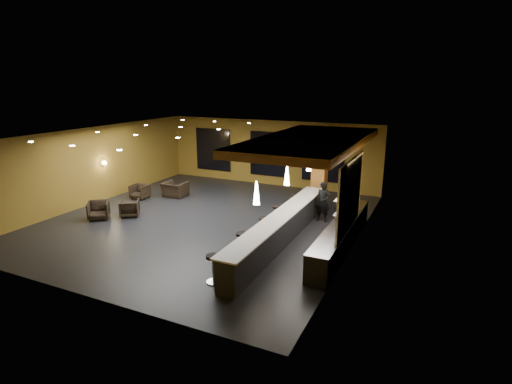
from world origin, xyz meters
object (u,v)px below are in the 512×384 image
at_px(column, 320,169).
at_px(staff_b, 344,205).
at_px(staff_c, 347,201).
at_px(armchair_d, 175,189).
at_px(bar_stool_4, 294,200).
at_px(armchair_a, 99,210).
at_px(pendant_2, 309,162).
at_px(bar_counter, 281,230).
at_px(armchair_b, 130,208).
at_px(bar_stool_0, 213,265).
at_px(pendant_0, 256,193).
at_px(bar_stool_3, 277,213).
at_px(prep_counter, 341,236).
at_px(bar_stool_2, 264,225).
at_px(staff_a, 323,202).
at_px(armchair_c, 140,192).
at_px(pendant_1, 287,175).
at_px(bar_stool_1, 242,242).

xyz_separation_m(column, staff_b, (1.48, -1.55, -1.00)).
bearing_deg(staff_c, armchair_d, 170.19).
height_order(staff_b, bar_stool_4, staff_b).
relative_size(armchair_a, armchair_d, 0.74).
height_order(column, bar_stool_4, column).
bearing_deg(pendant_2, bar_counter, -90.00).
relative_size(column, armchair_b, 4.55).
relative_size(bar_counter, bar_stool_0, 9.59).
bearing_deg(pendant_0, armchair_d, 142.47).
xyz_separation_m(bar_stool_3, bar_stool_4, (0.05, 1.88, 0.00)).
relative_size(prep_counter, bar_stool_3, 7.51).
xyz_separation_m(staff_c, armchair_a, (-9.35, -3.76, -0.57)).
height_order(prep_counter, bar_stool_3, prep_counter).
distance_m(pendant_0, bar_stool_2, 2.90).
distance_m(bar_counter, bar_stool_2, 0.70).
xyz_separation_m(pendant_0, staff_a, (0.68, 4.87, -1.53)).
distance_m(column, bar_stool_3, 3.31).
xyz_separation_m(armchair_c, bar_stool_2, (7.53, -2.15, 0.17)).
bearing_deg(armchair_c, bar_stool_3, -6.73).
xyz_separation_m(armchair_a, armchair_c, (-0.47, 3.05, -0.03)).
xyz_separation_m(pendant_2, armchair_c, (-8.22, -0.71, -2.00)).
relative_size(staff_c, armchair_a, 2.31).
relative_size(staff_b, bar_stool_4, 1.87).
distance_m(bar_stool_2, bar_stool_4, 3.38).
distance_m(prep_counter, pendant_0, 3.73).
xyz_separation_m(pendant_1, pendant_2, (0.00, 2.50, 0.00)).
bearing_deg(armchair_d, prep_counter, 161.75).
relative_size(pendant_1, staff_b, 0.47).
distance_m(prep_counter, staff_b, 2.62).
distance_m(pendant_1, armchair_b, 7.14).
distance_m(pendant_0, bar_stool_0, 2.40).
height_order(armchair_b, bar_stool_4, bar_stool_4).
relative_size(pendant_1, bar_stool_4, 0.87).
bearing_deg(pendant_2, bar_stool_0, -95.96).
distance_m(armchair_c, bar_stool_1, 8.48).
distance_m(bar_counter, staff_a, 2.97).
relative_size(pendant_2, armchair_b, 0.91).
distance_m(armchair_a, bar_stool_1, 7.12).
distance_m(armchair_a, armchair_b, 1.22).
height_order(armchair_a, armchair_b, armchair_a).
height_order(staff_c, armchair_a, staff_c).
bearing_deg(staff_a, armchair_a, -153.88).
distance_m(armchair_b, bar_stool_3, 6.24).
xyz_separation_m(bar_stool_0, bar_stool_2, (-0.02, 3.57, -0.02)).
bearing_deg(armchair_b, bar_stool_1, 130.99).
bearing_deg(armchair_c, bar_stool_1, -28.96).
relative_size(prep_counter, armchair_d, 5.39).
bearing_deg(pendant_2, bar_stool_2, -103.51).
relative_size(bar_counter, staff_c, 4.22).
bearing_deg(staff_c, bar_stool_3, -158.37).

